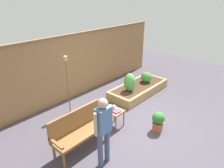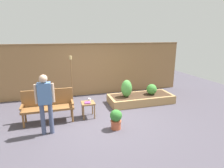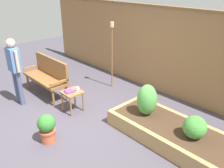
% 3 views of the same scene
% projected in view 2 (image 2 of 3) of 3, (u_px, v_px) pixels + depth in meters
% --- Properties ---
extents(ground_plane, '(14.00, 14.00, 0.00)m').
position_uv_depth(ground_plane, '(102.00, 120.00, 5.63)').
color(ground_plane, '#47424C').
extents(fence_back, '(8.40, 0.14, 2.16)m').
position_uv_depth(fence_back, '(87.00, 69.00, 7.77)').
color(fence_back, olive).
rests_on(fence_back, ground_plane).
extents(garden_bench, '(1.44, 0.48, 0.94)m').
position_uv_depth(garden_bench, '(48.00, 103.00, 5.43)').
color(garden_bench, brown).
rests_on(garden_bench, ground_plane).
extents(side_table, '(0.40, 0.40, 0.48)m').
position_uv_depth(side_table, '(88.00, 105.00, 5.72)').
color(side_table, olive).
rests_on(side_table, ground_plane).
extents(cup_on_table, '(0.12, 0.08, 0.09)m').
position_uv_depth(cup_on_table, '(90.00, 100.00, 5.80)').
color(cup_on_table, white).
rests_on(cup_on_table, side_table).
extents(book_on_table, '(0.20, 0.20, 0.03)m').
position_uv_depth(book_on_table, '(88.00, 103.00, 5.63)').
color(book_on_table, '#7F3875').
rests_on(book_on_table, side_table).
extents(potted_boxwood, '(0.33, 0.33, 0.55)m').
position_uv_depth(potted_boxwood, '(116.00, 119.00, 5.01)').
color(potted_boxwood, '#B75638').
rests_on(potted_boxwood, ground_plane).
extents(raised_planter_bed, '(2.40, 1.00, 0.30)m').
position_uv_depth(raised_planter_bed, '(141.00, 99.00, 7.02)').
color(raised_planter_bed, '#AD8451').
rests_on(raised_planter_bed, ground_plane).
extents(shrub_near_bench, '(0.39, 0.39, 0.63)m').
position_uv_depth(shrub_near_bench, '(127.00, 88.00, 6.72)').
color(shrub_near_bench, brown).
rests_on(shrub_near_bench, raised_planter_bed).
extents(shrub_far_corner, '(0.39, 0.39, 0.39)m').
position_uv_depth(shrub_far_corner, '(152.00, 89.00, 7.03)').
color(shrub_far_corner, brown).
rests_on(shrub_far_corner, raised_planter_bed).
extents(tiki_torch, '(0.10, 0.10, 1.76)m').
position_uv_depth(tiki_torch, '(71.00, 71.00, 6.84)').
color(tiki_torch, brown).
rests_on(tiki_torch, ground_plane).
extents(person_by_bench, '(0.47, 0.20, 1.56)m').
position_uv_depth(person_by_bench, '(45.00, 99.00, 4.61)').
color(person_by_bench, '#475170').
rests_on(person_by_bench, ground_plane).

